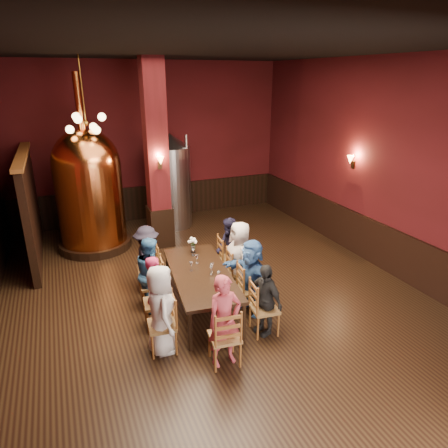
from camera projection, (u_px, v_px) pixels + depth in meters
name	position (u px, v px, depth m)	size (l,w,h in m)	color
room	(210.00, 184.00, 7.20)	(10.00, 10.02, 4.50)	black
wainscot_right	(370.00, 240.00, 9.25)	(0.08, 9.90, 1.00)	black
wainscot_back	(153.00, 201.00, 12.10)	(7.90, 0.08, 1.00)	black
column	(156.00, 157.00, 9.52)	(0.58, 0.58, 4.50)	#4E1015
partition	(31.00, 209.00, 9.18)	(0.22, 3.50, 2.40)	black
pendant_cluster	(86.00, 123.00, 8.76)	(0.90, 0.90, 1.70)	#A57226
sconce_wall	(353.00, 161.00, 9.32)	(0.20, 0.20, 0.36)	black
sconce_column	(160.00, 162.00, 9.27)	(0.20, 0.20, 0.36)	black
dining_table	(201.00, 275.00, 7.22)	(1.27, 2.50, 0.75)	black
chair_0	(162.00, 325.00, 6.17)	(0.46, 0.46, 0.92)	brown
person_0	(161.00, 310.00, 6.08)	(0.71, 0.46, 1.45)	silver
chair_1	(157.00, 303.00, 6.78)	(0.46, 0.46, 0.92)	brown
person_1	(156.00, 292.00, 6.71)	(0.48, 0.32, 1.32)	#9C1A41
chair_2	(152.00, 284.00, 7.37)	(0.46, 0.46, 0.92)	brown
person_2	(151.00, 273.00, 7.29)	(0.67, 0.33, 1.38)	#2B5E91
chair_3	(148.00, 269.00, 7.97)	(0.46, 0.46, 0.92)	brown
person_3	(147.00, 259.00, 7.90)	(0.88, 0.50, 1.35)	black
chair_4	(264.00, 308.00, 6.62)	(0.46, 0.46, 0.92)	brown
person_4	(265.00, 299.00, 6.56)	(0.74, 0.31, 1.26)	black
chair_5	(251.00, 289.00, 7.22)	(0.46, 0.46, 0.92)	brown
person_5	(251.00, 277.00, 7.13)	(1.30, 0.42, 1.41)	#345D9C
chair_6	(239.00, 272.00, 7.81)	(0.46, 0.46, 0.92)	brown
person_6	(240.00, 259.00, 7.71)	(0.74, 0.48, 1.51)	beige
chair_7	(229.00, 258.00, 8.42)	(0.46, 0.46, 0.92)	brown
person_7	(229.00, 249.00, 8.34)	(0.65, 0.32, 1.34)	black
chair_8	(225.00, 336.00, 5.90)	(0.46, 0.46, 0.92)	brown
person_8	(225.00, 321.00, 5.81)	(0.53, 0.35, 1.44)	#B13B46
copper_kettle	(89.00, 189.00, 9.61)	(2.03, 2.03, 4.17)	black
steel_vessel	(171.00, 181.00, 11.15)	(1.26, 1.26, 2.63)	#B2B2B7
rose_vase	(193.00, 243.00, 7.94)	(0.19, 0.19, 0.32)	white
wine_glass_0	(193.00, 251.00, 7.86)	(0.07, 0.07, 0.17)	white
wine_glass_1	(212.00, 268.00, 7.17)	(0.07, 0.07, 0.17)	white
wine_glass_2	(197.00, 259.00, 7.51)	(0.07, 0.07, 0.17)	white
wine_glass_3	(219.00, 295.00, 6.29)	(0.07, 0.07, 0.17)	white
wine_glass_4	(219.00, 276.00, 6.87)	(0.07, 0.07, 0.17)	white
wine_glass_5	(221.00, 284.00, 6.61)	(0.07, 0.07, 0.17)	white
wine_glass_6	(193.00, 252.00, 7.82)	(0.07, 0.07, 0.17)	white
wine_glass_7	(211.00, 270.00, 7.08)	(0.07, 0.07, 0.17)	white
wine_glass_8	(191.00, 267.00, 7.22)	(0.07, 0.07, 0.17)	white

